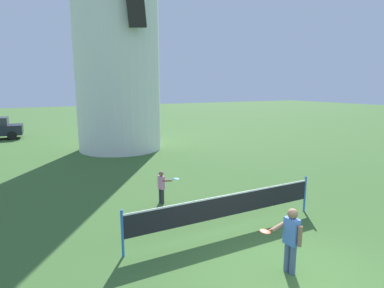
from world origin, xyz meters
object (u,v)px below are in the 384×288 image
object	(u,v)px
windmill	(116,19)
player_far	(162,185)
stray_ball	(300,190)
tennis_net	(228,206)
player_near	(290,237)

from	to	relation	value
windmill	player_far	world-z (taller)	windmill
player_far	stray_ball	distance (m)	4.89
windmill	stray_ball	distance (m)	13.68
player_far	stray_ball	size ratio (longest dim) A/B	4.44
tennis_net	stray_ball	world-z (taller)	tennis_net
windmill	stray_ball	bearing A→B (deg)	-73.07
tennis_net	stray_ball	bearing A→B (deg)	17.34
windmill	stray_ball	xyz separation A→B (m)	(3.36, -11.03, -7.37)
player_near	player_far	distance (m)	4.92
player_near	stray_ball	bearing A→B (deg)	41.24
player_near	stray_ball	world-z (taller)	player_near
player_far	stray_ball	world-z (taller)	player_far
player_near	stray_ball	size ratio (longest dim) A/B	5.70
windmill	player_far	xyz separation A→B (m)	(-1.29, -9.59, -6.88)
player_near	stray_ball	distance (m)	5.22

